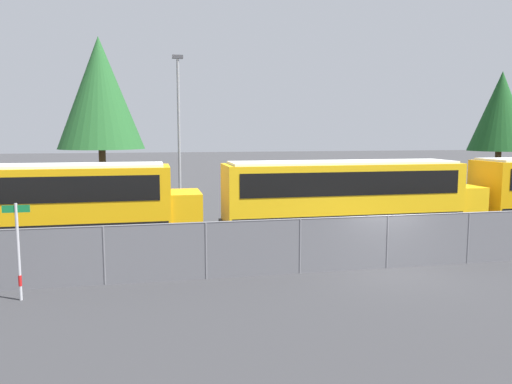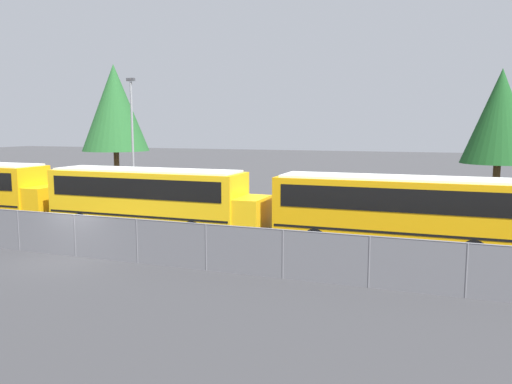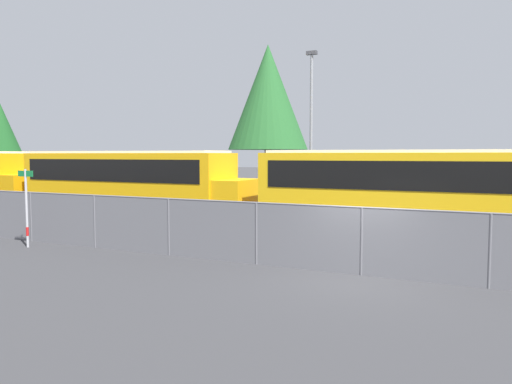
# 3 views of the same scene
# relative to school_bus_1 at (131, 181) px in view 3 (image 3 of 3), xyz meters

# --- Properties ---
(ground_plane) EXTENTS (200.00, 200.00, 0.00)m
(ground_plane) POSITION_rel_school_bus_1_xyz_m (11.83, -5.18, -1.99)
(ground_plane) COLOR #38383A
(road_strip) EXTENTS (106.89, 12.00, 0.01)m
(road_strip) POSITION_rel_school_bus_1_xyz_m (11.83, -11.18, -1.98)
(road_strip) COLOR #333335
(road_strip) RESTS_ON ground_plane
(fence) EXTENTS (72.96, 0.07, 1.81)m
(fence) POSITION_rel_school_bus_1_xyz_m (11.83, -5.18, -1.06)
(fence) COLOR #9EA0A5
(fence) RESTS_ON ground_plane
(school_bus_1) EXTENTS (11.56, 2.52, 3.33)m
(school_bus_1) POSITION_rel_school_bus_1_xyz_m (0.00, 0.00, 0.00)
(school_bus_1) COLOR #EDA80F
(school_bus_1) RESTS_ON ground_plane
(school_bus_2) EXTENTS (11.56, 2.52, 3.33)m
(school_bus_2) POSITION_rel_school_bus_1_xyz_m (12.44, -0.19, 0.00)
(school_bus_2) COLOR yellow
(school_bus_2) RESTS_ON ground_plane
(street_sign) EXTENTS (0.70, 0.09, 2.67)m
(street_sign) POSITION_rel_school_bus_1_xyz_m (0.60, -6.13, -0.56)
(street_sign) COLOR #B7B7BC
(street_sign) RESTS_ON ground_plane
(light_pole) EXTENTS (0.60, 0.24, 8.82)m
(light_pole) POSITION_rel_school_bus_1_xyz_m (5.71, 8.41, 2.81)
(light_pole) COLOR gray
(light_pole) RESTS_ON ground_plane
(tree_0) EXTENTS (5.39, 5.39, 10.51)m
(tree_0) POSITION_rel_school_bus_1_xyz_m (1.06, 12.95, 5.00)
(tree_0) COLOR #51381E
(tree_0) RESTS_ON ground_plane
(tree_3) EXTENTS (4.13, 4.13, 7.94)m
(tree_3) POSITION_rel_school_bus_1_xyz_m (-26.46, 13.85, 3.25)
(tree_3) COLOR #51381E
(tree_3) RESTS_ON ground_plane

